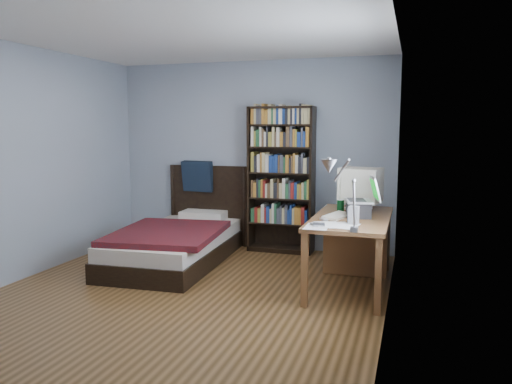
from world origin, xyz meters
TOP-DOWN VIEW (x-y plane):
  - room at (0.03, -0.00)m, footprint 4.20×4.24m
  - desk at (1.51, 1.15)m, footprint 0.75×1.54m
  - crt_monitor at (1.54, 1.19)m, footprint 0.47×0.43m
  - laptop at (1.59, 0.72)m, footprint 0.40×0.39m
  - desk_lamp at (1.49, -0.42)m, footprint 0.25×0.56m
  - keyboard at (1.37, 0.64)m, footprint 0.27×0.44m
  - speaker at (1.57, 0.30)m, footprint 0.10×0.10m
  - soda_can at (1.36, 0.93)m, footprint 0.07×0.07m
  - mouse at (1.49, 0.99)m, footprint 0.06×0.10m
  - phone_silver at (1.28, 0.41)m, footprint 0.10×0.11m
  - phone_grey at (1.22, 0.19)m, footprint 0.07×0.09m
  - external_drive at (1.28, 0.12)m, footprint 0.13×0.13m
  - bookshelf at (0.45, 1.94)m, footprint 0.85×0.30m
  - bed at (-0.63, 1.12)m, footprint 1.32×2.24m

SIDE VIEW (x-z plane):
  - bed at x=-0.63m, z-range -0.33..0.83m
  - desk at x=1.51m, z-range 0.05..0.78m
  - phone_grey at x=1.22m, z-range 0.73..0.75m
  - phone_silver at x=1.28m, z-range 0.73..0.75m
  - external_drive at x=1.28m, z-range 0.73..0.75m
  - keyboard at x=1.37m, z-range 0.72..0.76m
  - mouse at x=1.49m, z-range 0.73..0.76m
  - soda_can at x=1.36m, z-range 0.73..0.86m
  - speaker at x=1.57m, z-range 0.73..0.90m
  - laptop at x=1.59m, z-range 0.64..1.05m
  - bookshelf at x=0.45m, z-range 0.00..1.90m
  - crt_monitor at x=1.54m, z-range 0.76..1.23m
  - room at x=0.03m, z-range 0.00..2.50m
  - desk_lamp at x=1.49m, z-range 0.93..1.59m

